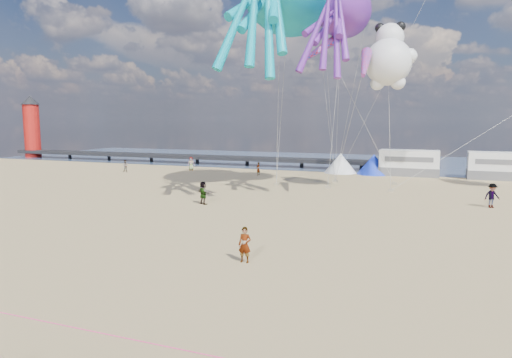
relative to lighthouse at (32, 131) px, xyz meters
name	(u,v)px	position (x,y,z in m)	size (l,w,h in m)	color
ground	(205,284)	(56.00, -44.00, -4.50)	(120.00, 120.00, 0.00)	tan
water	(372,162)	(56.00, 11.00, -4.48)	(120.00, 120.00, 0.00)	#374A6A
pier	(174,156)	(28.00, 0.00, -3.50)	(60.00, 3.00, 0.50)	black
lighthouse	(32,131)	(0.00, 0.00, 0.00)	(2.60, 2.60, 9.00)	#A5140F
motorhome_0	(409,163)	(62.00, -4.00, -3.00)	(6.60, 2.50, 3.00)	silver
motorhome_1	(501,166)	(71.50, -4.00, -3.00)	(6.60, 2.50, 3.00)	silver
tent_white	(340,163)	(54.00, -4.00, -3.30)	(4.00, 4.00, 2.40)	white
tent_blue	(374,164)	(58.00, -4.00, -3.30)	(4.00, 4.00, 2.40)	#1933CC
rope_line	(129,339)	(56.00, -49.00, -4.48)	(0.03, 0.03, 34.00)	#F2338C
standing_person	(245,245)	(56.44, -40.84, -3.66)	(0.61, 0.40, 1.67)	tan
beachgoer_0	(191,164)	(35.44, -8.07, -3.64)	(0.63, 0.41, 1.72)	#7F6659
beachgoer_1	(126,166)	(28.90, -12.91, -3.74)	(0.74, 0.48, 1.52)	#7F6659
beachgoer_2	(492,196)	(68.73, -22.12, -3.58)	(0.89, 0.70, 1.84)	#7F6659
beachgoer_4	(203,193)	(47.89, -28.55, -3.61)	(1.05, 0.44, 1.79)	#7F6659
beachgoer_5	(258,169)	(45.39, -9.85, -3.73)	(1.42, 0.45, 1.53)	#7F6659
sandbag_a	(276,184)	(49.93, -16.67, -4.39)	(0.50, 0.35, 0.22)	gray
sandbag_b	(328,187)	(55.24, -17.05, -4.39)	(0.50, 0.35, 0.22)	gray
sandbag_c	(391,191)	(61.05, -17.14, -4.39)	(0.50, 0.35, 0.22)	gray
sandbag_d	(394,184)	(61.02, -12.21, -4.39)	(0.50, 0.35, 0.22)	gray
sandbag_e	(335,182)	(55.12, -12.84, -4.39)	(0.50, 0.35, 0.22)	gray
kite_octopus_purple	(344,10)	(56.72, -18.94, 11.41)	(4.17, 9.73, 11.12)	#5F218A
kite_panda	(388,62)	(60.56, -18.68, 6.90)	(4.80, 4.52, 6.78)	silver
windsock_left	(280,11)	(51.61, -20.97, 11.32)	(1.10, 6.77, 6.77)	red
windsock_mid	(326,46)	(55.40, -19.93, 8.35)	(1.00, 6.86, 6.86)	red
windsock_right	(365,64)	(59.18, -22.71, 6.40)	(0.90, 4.69, 4.69)	red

